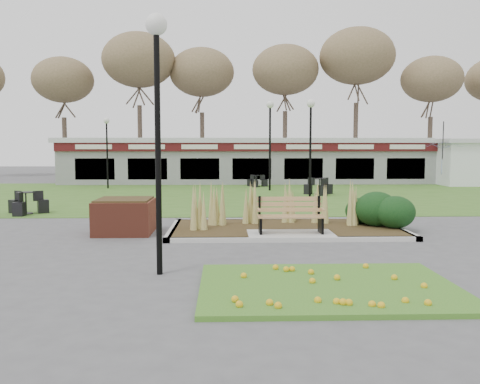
{
  "coord_description": "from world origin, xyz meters",
  "views": [
    {
      "loc": [
        -1.7,
        -12.7,
        2.33
      ],
      "look_at": [
        -1.24,
        2.0,
        1.03
      ],
      "focal_mm": 38.0,
      "sensor_mm": 36.0,
      "label": 1
    }
  ],
  "objects_px": {
    "brick_planter": "(125,216)",
    "patio_umbrella": "(442,158)",
    "lamp_post_near_left": "(157,86)",
    "park_bench": "(290,215)",
    "food_pavilion": "(251,160)",
    "lamp_post_far_left": "(107,137)",
    "car_black": "(137,169)",
    "lamp_post_mid_right": "(270,125)",
    "lamp_post_far_right": "(311,126)",
    "bistro_set_a": "(26,207)",
    "bistro_set_b": "(257,183)",
    "service_hut": "(472,162)",
    "bistro_set_d": "(320,189)"
  },
  "relations": [
    {
      "from": "lamp_post_far_left",
      "to": "bistro_set_a",
      "type": "distance_m",
      "value": 11.25
    },
    {
      "from": "bistro_set_a",
      "to": "park_bench",
      "type": "bearing_deg",
      "value": -28.98
    },
    {
      "from": "park_bench",
      "to": "food_pavilion",
      "type": "bearing_deg",
      "value": 90.0
    },
    {
      "from": "bistro_set_b",
      "to": "patio_umbrella",
      "type": "distance_m",
      "value": 10.99
    },
    {
      "from": "food_pavilion",
      "to": "service_hut",
      "type": "distance_m",
      "value": 13.64
    },
    {
      "from": "lamp_post_far_right",
      "to": "bistro_set_b",
      "type": "height_order",
      "value": "lamp_post_far_right"
    },
    {
      "from": "service_hut",
      "to": "bistro_set_b",
      "type": "relative_size",
      "value": 3.63
    },
    {
      "from": "park_bench",
      "to": "lamp_post_far_left",
      "type": "bearing_deg",
      "value": 117.72
    },
    {
      "from": "bistro_set_a",
      "to": "bistro_set_d",
      "type": "distance_m",
      "value": 13.45
    },
    {
      "from": "brick_planter",
      "to": "patio_umbrella",
      "type": "distance_m",
      "value": 22.11
    },
    {
      "from": "lamp_post_far_right",
      "to": "car_black",
      "type": "relative_size",
      "value": 0.94
    },
    {
      "from": "lamp_post_far_left",
      "to": "car_black",
      "type": "bearing_deg",
      "value": 88.29
    },
    {
      "from": "brick_planter",
      "to": "food_pavilion",
      "type": "distance_m",
      "value": 19.49
    },
    {
      "from": "lamp_post_mid_right",
      "to": "food_pavilion",
      "type": "bearing_deg",
      "value": 97.48
    },
    {
      "from": "lamp_post_far_right",
      "to": "park_bench",
      "type": "bearing_deg",
      "value": -102.36
    },
    {
      "from": "brick_planter",
      "to": "patio_umbrella",
      "type": "height_order",
      "value": "patio_umbrella"
    },
    {
      "from": "food_pavilion",
      "to": "bistro_set_d",
      "type": "relative_size",
      "value": 16.61
    },
    {
      "from": "patio_umbrella",
      "to": "car_black",
      "type": "bearing_deg",
      "value": 159.15
    },
    {
      "from": "bistro_set_b",
      "to": "car_black",
      "type": "xyz_separation_m",
      "value": [
        -8.21,
        7.0,
        0.55
      ]
    },
    {
      "from": "food_pavilion",
      "to": "lamp_post_near_left",
      "type": "relative_size",
      "value": 5.26
    },
    {
      "from": "lamp_post_mid_right",
      "to": "bistro_set_b",
      "type": "height_order",
      "value": "lamp_post_mid_right"
    },
    {
      "from": "lamp_post_mid_right",
      "to": "brick_planter",
      "type": "bearing_deg",
      "value": -111.04
    },
    {
      "from": "lamp_post_far_right",
      "to": "bistro_set_d",
      "type": "distance_m",
      "value": 3.37
    },
    {
      "from": "bistro_set_d",
      "to": "patio_umbrella",
      "type": "bearing_deg",
      "value": 30.62
    },
    {
      "from": "lamp_post_far_right",
      "to": "patio_umbrella",
      "type": "distance_m",
      "value": 10.9
    },
    {
      "from": "food_pavilion",
      "to": "bistro_set_b",
      "type": "distance_m",
      "value": 3.22
    },
    {
      "from": "service_hut",
      "to": "lamp_post_far_left",
      "type": "relative_size",
      "value": 1.11
    },
    {
      "from": "park_bench",
      "to": "bistro_set_a",
      "type": "bearing_deg",
      "value": 151.02
    },
    {
      "from": "lamp_post_mid_right",
      "to": "bistro_set_b",
      "type": "distance_m",
      "value": 4.22
    },
    {
      "from": "lamp_post_near_left",
      "to": "patio_umbrella",
      "type": "xyz_separation_m",
      "value": [
        13.99,
        20.22,
        -1.69
      ]
    },
    {
      "from": "brick_planter",
      "to": "food_pavilion",
      "type": "bearing_deg",
      "value": 76.94
    },
    {
      "from": "lamp_post_far_right",
      "to": "bistro_set_a",
      "type": "height_order",
      "value": "lamp_post_far_right"
    },
    {
      "from": "lamp_post_near_left",
      "to": "car_black",
      "type": "relative_size",
      "value": 0.98
    },
    {
      "from": "lamp_post_near_left",
      "to": "lamp_post_far_right",
      "type": "bearing_deg",
      "value": 69.87
    },
    {
      "from": "bistro_set_b",
      "to": "lamp_post_mid_right",
      "type": "bearing_deg",
      "value": -78.74
    },
    {
      "from": "food_pavilion",
      "to": "patio_umbrella",
      "type": "relative_size",
      "value": 9.06
    },
    {
      "from": "brick_planter",
      "to": "bistro_set_b",
      "type": "bearing_deg",
      "value": 73.93
    },
    {
      "from": "bistro_set_b",
      "to": "patio_umbrella",
      "type": "relative_size",
      "value": 0.45
    },
    {
      "from": "bistro_set_a",
      "to": "car_black",
      "type": "relative_size",
      "value": 0.3
    },
    {
      "from": "brick_planter",
      "to": "lamp_post_near_left",
      "type": "relative_size",
      "value": 0.32
    },
    {
      "from": "lamp_post_far_left",
      "to": "car_black",
      "type": "xyz_separation_m",
      "value": [
        0.24,
        8.06,
        -2.1
      ]
    },
    {
      "from": "food_pavilion",
      "to": "lamp_post_far_right",
      "type": "relative_size",
      "value": 5.46
    },
    {
      "from": "park_bench",
      "to": "food_pavilion",
      "type": "relative_size",
      "value": 0.07
    },
    {
      "from": "patio_umbrella",
      "to": "bistro_set_b",
      "type": "bearing_deg",
      "value": 178.52
    },
    {
      "from": "bistro_set_a",
      "to": "lamp_post_far_right",
      "type": "bearing_deg",
      "value": 27.08
    },
    {
      "from": "lamp_post_near_left",
      "to": "bistro_set_a",
      "type": "xyz_separation_m",
      "value": [
        -5.69,
        8.5,
        -3.14
      ]
    },
    {
      "from": "park_bench",
      "to": "lamp_post_near_left",
      "type": "distance_m",
      "value": 5.51
    },
    {
      "from": "lamp_post_far_left",
      "to": "patio_umbrella",
      "type": "distance_m",
      "value": 19.39
    },
    {
      "from": "food_pavilion",
      "to": "lamp_post_far_left",
      "type": "distance_m",
      "value": 9.28
    },
    {
      "from": "lamp_post_far_left",
      "to": "bistro_set_a",
      "type": "height_order",
      "value": "lamp_post_far_left"
    }
  ]
}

